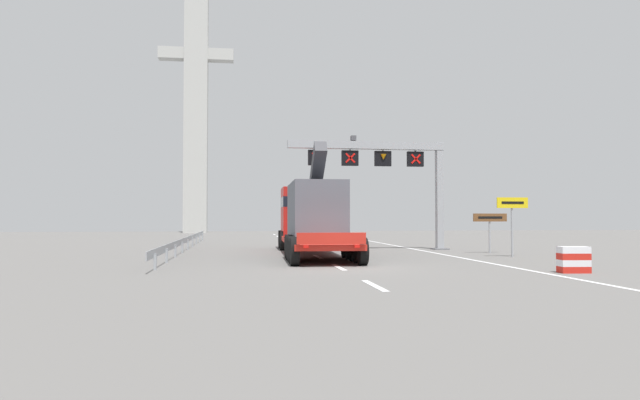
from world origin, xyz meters
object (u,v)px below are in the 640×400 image
Objects in this scene: crash_barrier_striped at (574,260)px; bridge_pylon_distant at (196,86)px; heavy_haul_truck_red at (311,216)px; tourist_info_sign_brown at (490,222)px; exit_sign_yellow at (512,212)px; overhead_lane_gantry at (388,164)px.

bridge_pylon_distant is at bearing 107.72° from crash_barrier_striped.
tourist_info_sign_brown is at bearing -5.29° from heavy_haul_truck_red.
heavy_haul_truck_red is 10.03m from exit_sign_yellow.
exit_sign_yellow is 0.08× the size of bridge_pylon_distant.
bridge_pylon_distant is at bearing 112.20° from exit_sign_yellow.
overhead_lane_gantry is 8.42m from exit_sign_yellow.
overhead_lane_gantry is 0.67× the size of heavy_haul_truck_red.
overhead_lane_gantry reaches higher than exit_sign_yellow.
bridge_pylon_distant is at bearing 113.92° from tourist_info_sign_brown.
heavy_haul_truck_red is 13.84m from crash_barrier_striped.
heavy_haul_truck_red is at bearing 174.71° from tourist_info_sign_brown.
heavy_haul_truck_red is 4.95× the size of exit_sign_yellow.
bridge_pylon_distant reaches higher than crash_barrier_striped.
tourist_info_sign_brown is (9.50, -0.88, -0.35)m from heavy_haul_truck_red.
crash_barrier_striped is (-1.81, -10.53, -1.19)m from tourist_info_sign_brown.
bridge_pylon_distant is at bearing 102.46° from heavy_haul_truck_red.
bridge_pylon_distant reaches higher than tourist_info_sign_brown.
crash_barrier_striped is at bearing -56.05° from heavy_haul_truck_red.
exit_sign_yellow is (9.25, -3.89, 0.18)m from heavy_haul_truck_red.
overhead_lane_gantry is 3.32× the size of exit_sign_yellow.
heavy_haul_truck_red is 9.54m from tourist_info_sign_brown.
tourist_info_sign_brown is at bearing -66.08° from bridge_pylon_distant.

